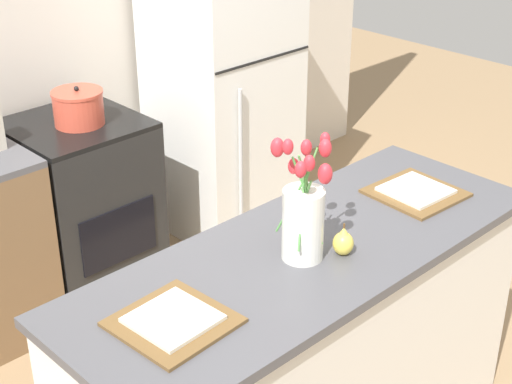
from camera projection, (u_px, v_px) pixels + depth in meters
kitchen_island at (304, 360)px, 2.83m from camera, size 1.80×0.66×0.94m
stove_range at (83, 206)px, 3.92m from camera, size 0.60×0.61×0.90m
refrigerator at (223, 83)px, 4.32m from camera, size 0.68×0.67×1.73m
flower_vase at (303, 215)px, 2.50m from camera, size 0.20×0.19×0.43m
pear_figurine at (343, 242)px, 2.56m from camera, size 0.07×0.07×0.11m
plate_setting_left at (173, 321)px, 2.24m from camera, size 0.32×0.32×0.02m
plate_setting_right at (416, 192)px, 2.96m from camera, size 0.32×0.32×0.02m
cooking_pot at (78, 108)px, 3.66m from camera, size 0.24×0.24×0.19m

